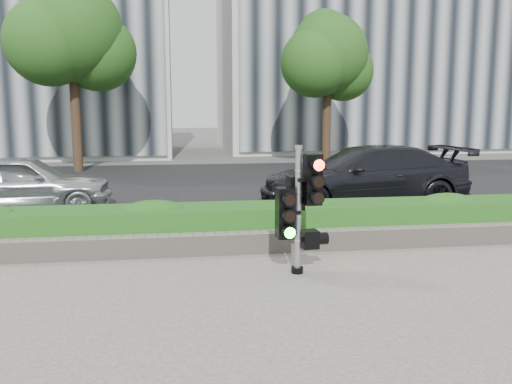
% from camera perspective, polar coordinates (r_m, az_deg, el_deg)
% --- Properties ---
extents(ground, '(120.00, 120.00, 0.00)m').
position_cam_1_polar(ground, '(7.25, -1.67, -10.60)').
color(ground, '#51514C').
rests_on(ground, ground).
extents(road, '(60.00, 13.00, 0.02)m').
position_cam_1_polar(road, '(16.98, -5.63, 0.67)').
color(road, black).
rests_on(road, ground).
extents(curb, '(60.00, 0.25, 0.12)m').
position_cam_1_polar(curb, '(10.25, -3.75, -4.45)').
color(curb, gray).
rests_on(curb, ground).
extents(stone_wall, '(12.00, 0.32, 0.34)m').
position_cam_1_polar(stone_wall, '(9.01, -3.10, -5.40)').
color(stone_wall, gray).
rests_on(stone_wall, sidewalk).
extents(hedge, '(12.00, 1.00, 0.68)m').
position_cam_1_polar(hedge, '(9.60, -3.47, -3.47)').
color(hedge, green).
rests_on(hedge, sidewalk).
extents(building_left, '(16.00, 9.00, 15.00)m').
position_cam_1_polar(building_left, '(31.32, -24.66, 17.42)').
color(building_left, '#B7B7B2').
rests_on(building_left, ground).
extents(building_right, '(18.00, 10.00, 12.00)m').
position_cam_1_polar(building_right, '(34.10, 12.30, 14.69)').
color(building_right, '#B7B7B2').
rests_on(building_right, ground).
extents(tree_left, '(4.61, 4.03, 7.34)m').
position_cam_1_polar(tree_left, '(21.83, -18.85, 15.31)').
color(tree_left, black).
rests_on(tree_left, ground).
extents(tree_right, '(4.10, 3.58, 6.53)m').
position_cam_1_polar(tree_right, '(23.30, 7.49, 13.87)').
color(tree_right, black).
rests_on(tree_right, ground).
extents(traffic_signal, '(0.66, 0.50, 1.86)m').
position_cam_1_polar(traffic_signal, '(7.81, 4.56, -1.17)').
color(traffic_signal, black).
rests_on(traffic_signal, sidewalk).
extents(car_silver, '(4.11, 1.94, 1.36)m').
position_cam_1_polar(car_silver, '(13.56, -23.44, 0.85)').
color(car_silver, '#B5B8BC').
rests_on(car_silver, road).
extents(car_dark, '(5.30, 2.55, 1.49)m').
position_cam_1_polar(car_dark, '(13.43, 11.30, 1.62)').
color(car_dark, black).
rests_on(car_dark, road).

